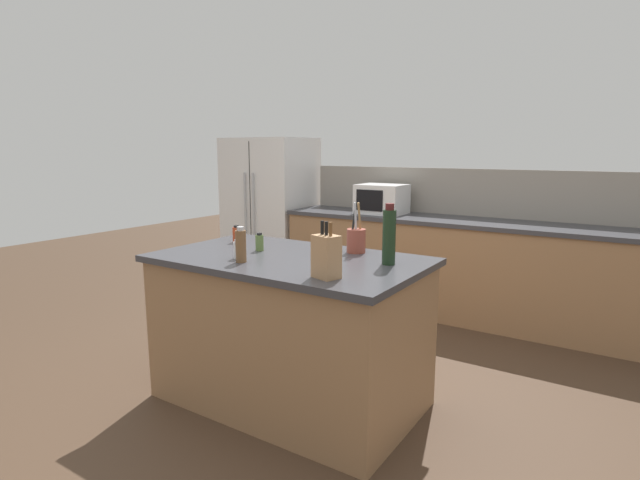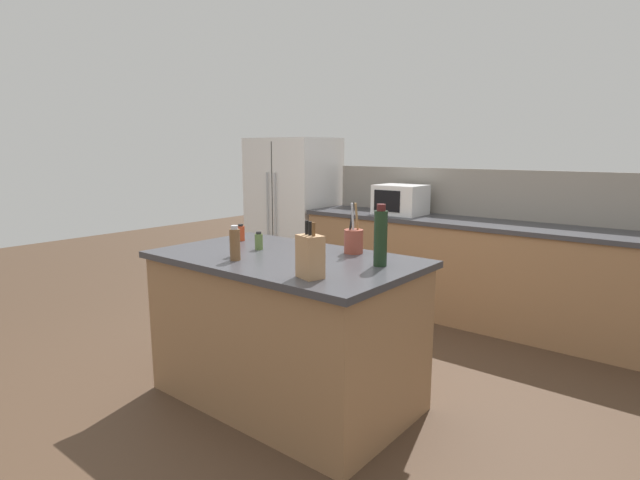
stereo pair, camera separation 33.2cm
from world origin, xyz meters
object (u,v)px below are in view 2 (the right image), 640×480
microwave (400,200)px  utensil_crock (354,240)px  wine_bottle (381,237)px  salt_shaker (234,248)px  refrigerator (293,211)px  spice_jar_paprika (241,233)px  pepper_grinder (235,244)px  spice_jar_oregano (259,241)px  knife_block (310,256)px

microwave → utensil_crock: bearing=-68.5°
microwave → wine_bottle: size_ratio=1.34×
salt_shaker → utensil_crock: bearing=46.9°
refrigerator → spice_jar_paprika: bearing=-56.9°
utensil_crock → wine_bottle: 0.38m
refrigerator → pepper_grinder: size_ratio=8.26×
spice_jar_oregano → wine_bottle: size_ratio=0.34×
refrigerator → knife_block: size_ratio=5.92×
spice_jar_oregano → wine_bottle: (0.87, 0.10, 0.11)m
knife_block → pepper_grinder: (-0.61, 0.04, -0.02)m
refrigerator → utensil_crock: size_ratio=5.36×
knife_block → salt_shaker: (-0.69, 0.10, -0.06)m
spice_jar_oregano → salt_shaker: bearing=-81.1°
salt_shaker → wine_bottle: bearing=23.0°
pepper_grinder → spice_jar_paprika: bearing=134.8°
microwave → knife_block: microwave is taller
utensil_crock → spice_jar_paprika: utensil_crock is taller
knife_block → utensil_crock: bearing=123.9°
microwave → knife_block: bearing=-69.9°
spice_jar_paprika → pepper_grinder: 0.65m
refrigerator → spice_jar_oregano: 2.77m
spice_jar_paprika → pepper_grinder: bearing=-45.2°
salt_shaker → spice_jar_paprika: size_ratio=0.96×
spice_jar_paprika → pepper_grinder: pepper_grinder is taller
spice_jar_paprika → wine_bottle: bearing=-2.1°
refrigerator → spice_jar_paprika: size_ratio=14.26×
knife_block → spice_jar_paprika: (-1.06, 0.49, -0.06)m
utensil_crock → spice_jar_oregano: utensil_crock is taller
refrigerator → wine_bottle: (2.54, -2.11, 0.25)m
knife_block → pepper_grinder: 0.61m
knife_block → spice_jar_oregano: knife_block is taller
microwave → spice_jar_oregano: microwave is taller
microwave → pepper_grinder: 2.49m
microwave → wine_bottle: (1.05, -2.05, 0.02)m
utensil_crock → wine_bottle: wine_bottle is taller
refrigerator → microwave: size_ratio=3.67×
microwave → spice_jar_paprika: size_ratio=3.88×
utensil_crock → salt_shaker: utensil_crock is taller
microwave → spice_jar_oregano: bearing=-85.1°
spice_jar_paprika → refrigerator: bearing=123.1°
spice_jar_paprika → spice_jar_oregano: (0.33, -0.14, -0.00)m
refrigerator → spice_jar_oregano: size_ratio=14.63×
microwave → salt_shaker: microwave is taller
spice_jar_paprika → spice_jar_oregano: 0.36m
utensil_crock → pepper_grinder: (-0.42, -0.61, 0.02)m
refrigerator → spice_jar_paprika: (1.35, -2.06, 0.14)m
microwave → spice_jar_oregano: (0.19, -2.15, -0.09)m
refrigerator → knife_block: bearing=-46.7°
knife_block → salt_shaker: bearing=-170.1°
microwave → spice_jar_oregano: 2.16m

